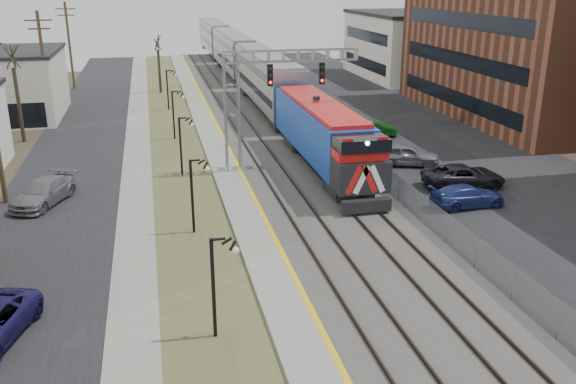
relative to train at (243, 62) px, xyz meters
name	(u,v)px	position (x,y,z in m)	size (l,w,h in m)	color
street_west	(76,154)	(-17.00, -27.52, -2.90)	(7.00, 120.00, 0.04)	black
sidewalk	(137,151)	(-12.50, -27.52, -2.88)	(2.00, 120.00, 0.08)	gray
grass_median	(177,148)	(-9.50, -27.52, -2.89)	(4.00, 120.00, 0.06)	#49522C
platform	(215,145)	(-6.50, -27.52, -2.80)	(2.00, 120.00, 0.24)	gray
ballast_bed	(277,142)	(-1.50, -27.52, -2.82)	(8.00, 120.00, 0.20)	#595651
parking_lot	(416,135)	(10.50, -27.52, -2.90)	(16.00, 120.00, 0.04)	black
platform_edge	(226,143)	(-5.62, -27.52, -2.67)	(0.24, 120.00, 0.01)	gold
track_near	(253,141)	(-3.50, -27.52, -2.64)	(1.58, 120.00, 0.15)	#2D2119
track_far	(295,139)	(0.00, -27.52, -2.64)	(1.58, 120.00, 0.15)	#2D2119
train	(243,62)	(0.00, 0.00, 0.00)	(3.00, 85.85, 5.33)	#133CA1
signal_gantry	(257,90)	(-4.28, -34.53, 2.67)	(9.00, 1.07, 8.15)	gray
lampposts	(192,195)	(-9.50, -44.24, -0.92)	(0.14, 62.14, 4.00)	black
fence	(327,131)	(2.70, -27.52, -2.12)	(0.04, 120.00, 1.60)	gray
bare_trees	(62,110)	(-18.16, -23.61, -0.22)	(12.30, 42.30, 5.95)	#382D23
car_lot_c	(463,177)	(7.74, -40.92, -2.20)	(2.38, 5.16, 1.44)	black
car_lot_d	(467,197)	(6.28, -44.15, -2.28)	(1.80, 4.42, 1.28)	navy
car_lot_e	(406,155)	(6.13, -35.66, -2.15)	(1.82, 4.52, 1.54)	slate
car_lot_f	(374,128)	(6.96, -27.01, -2.28)	(1.35, 3.86, 1.27)	#0D4212
car_street_b	(43,193)	(-17.74, -38.24, -2.19)	(2.04, 5.02, 1.46)	slate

